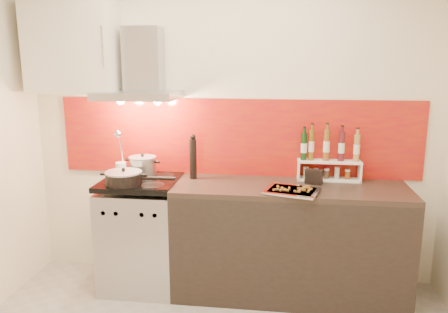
# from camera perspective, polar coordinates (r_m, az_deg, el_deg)

# --- Properties ---
(back_wall) EXTENTS (3.40, 0.02, 2.60)m
(back_wall) POSITION_cam_1_polar(r_m,az_deg,el_deg) (3.64, 0.92, 3.80)
(back_wall) COLOR silver
(back_wall) RESTS_ON ground
(backsplash) EXTENTS (3.00, 0.02, 0.64)m
(backsplash) POSITION_cam_1_polar(r_m,az_deg,el_deg) (3.63, 1.67, 2.51)
(backsplash) COLOR #9D0818
(backsplash) RESTS_ON back_wall
(range_stove) EXTENTS (0.60, 0.60, 0.91)m
(range_stove) POSITION_cam_1_polar(r_m,az_deg,el_deg) (3.72, -10.62, -9.96)
(range_stove) COLOR #B7B7BA
(range_stove) RESTS_ON ground
(counter) EXTENTS (1.80, 0.60, 0.90)m
(counter) POSITION_cam_1_polar(r_m,az_deg,el_deg) (3.55, 8.49, -10.81)
(counter) COLOR black
(counter) RESTS_ON ground
(range_hood) EXTENTS (0.62, 0.50, 0.61)m
(range_hood) POSITION_cam_1_polar(r_m,az_deg,el_deg) (3.59, -10.74, 10.58)
(range_hood) COLOR #B7B7BA
(range_hood) RESTS_ON back_wall
(upper_cabinet) EXTENTS (0.70, 0.35, 0.72)m
(upper_cabinet) POSITION_cam_1_polar(r_m,az_deg,el_deg) (3.78, -19.10, 13.35)
(upper_cabinet) COLOR white
(upper_cabinet) RESTS_ON back_wall
(stock_pot) EXTENTS (0.22, 0.22, 0.19)m
(stock_pot) POSITION_cam_1_polar(r_m,az_deg,el_deg) (3.65, -10.56, -1.28)
(stock_pot) COLOR #B7B7BA
(stock_pot) RESTS_ON range_stove
(saute_pan) EXTENTS (0.55, 0.28, 0.13)m
(saute_pan) POSITION_cam_1_polar(r_m,az_deg,el_deg) (3.45, -12.85, -2.72)
(saute_pan) COLOR black
(saute_pan) RESTS_ON range_stove
(utensil_jar) EXTENTS (0.09, 0.13, 0.41)m
(utensil_jar) POSITION_cam_1_polar(r_m,az_deg,el_deg) (3.60, -13.35, -1.11)
(utensil_jar) COLOR silver
(utensil_jar) RESTS_ON range_stove
(pepper_mill) EXTENTS (0.06, 0.06, 0.37)m
(pepper_mill) POSITION_cam_1_polar(r_m,az_deg,el_deg) (3.54, -4.06, -0.11)
(pepper_mill) COLOR black
(pepper_mill) RESTS_ON counter
(step_shelf) EXTENTS (0.50, 0.14, 0.42)m
(step_shelf) POSITION_cam_1_polar(r_m,az_deg,el_deg) (3.58, 13.49, -0.42)
(step_shelf) COLOR white
(step_shelf) RESTS_ON counter
(caddy_box) EXTENTS (0.14, 0.10, 0.11)m
(caddy_box) POSITION_cam_1_polar(r_m,az_deg,el_deg) (3.47, 11.65, -2.59)
(caddy_box) COLOR black
(caddy_box) RESTS_ON counter
(baking_tray) EXTENTS (0.44, 0.38, 0.03)m
(baking_tray) POSITION_cam_1_polar(r_m,az_deg,el_deg) (3.23, 8.88, -4.43)
(baking_tray) COLOR silver
(baking_tray) RESTS_ON counter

